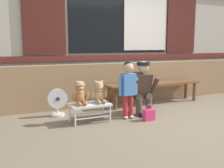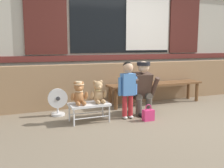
{
  "view_description": "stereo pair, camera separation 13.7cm",
  "coord_description": "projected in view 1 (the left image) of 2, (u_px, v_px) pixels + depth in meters",
  "views": [
    {
      "loc": [
        -2.62,
        -3.46,
        1.23
      ],
      "look_at": [
        -0.77,
        0.61,
        0.55
      ],
      "focal_mm": 41.52,
      "sensor_mm": 36.0,
      "label": 1
    },
    {
      "loc": [
        -2.5,
        -3.52,
        1.23
      ],
      "look_at": [
        -0.77,
        0.61,
        0.55
      ],
      "focal_mm": 41.52,
      "sensor_mm": 36.0,
      "label": 2
    }
  ],
  "objects": [
    {
      "name": "child_standing",
      "position": [
        128.0,
        84.0,
        4.29
      ],
      "size": [
        0.35,
        0.18,
        0.96
      ],
      "color": "#B7282D",
      "rests_on": "ground"
    },
    {
      "name": "floor_fan",
      "position": [
        58.0,
        103.0,
        4.48
      ],
      "size": [
        0.34,
        0.24,
        0.48
      ],
      "color": "silver",
      "rests_on": "ground"
    },
    {
      "name": "teddy_bear_with_hat",
      "position": [
        80.0,
        94.0,
        4.04
      ],
      "size": [
        0.28,
        0.27,
        0.36
      ],
      "color": "#A86B3D",
      "rests_on": "small_display_bench"
    },
    {
      "name": "teddy_bear_plain",
      "position": [
        99.0,
        93.0,
        4.17
      ],
      "size": [
        0.28,
        0.26,
        0.36
      ],
      "color": "tan",
      "rests_on": "small_display_bench"
    },
    {
      "name": "ground_plane",
      "position": [
        168.0,
        118.0,
        4.37
      ],
      "size": [
        60.0,
        60.0,
        0.0
      ],
      "primitive_type": "plane",
      "color": "#756651"
    },
    {
      "name": "wooden_bench_long",
      "position": [
        154.0,
        86.0,
        5.44
      ],
      "size": [
        2.1,
        0.4,
        0.44
      ],
      "color": "brown",
      "rests_on": "ground"
    },
    {
      "name": "adult_crouching",
      "position": [
        142.0,
        87.0,
        4.59
      ],
      "size": [
        0.5,
        0.49,
        0.95
      ],
      "color": "#4C473D",
      "rests_on": "ground"
    },
    {
      "name": "shop_facade",
      "position": [
        119.0,
        19.0,
        5.85
      ],
      "size": [
        7.81,
        0.26,
        3.59
      ],
      "color": "#B7B2A3",
      "rests_on": "ground"
    },
    {
      "name": "handbag_on_ground",
      "position": [
        149.0,
        115.0,
        4.24
      ],
      "size": [
        0.18,
        0.11,
        0.27
      ],
      "color": "#E53370",
      "rests_on": "ground"
    },
    {
      "name": "small_display_bench",
      "position": [
        90.0,
        106.0,
        4.13
      ],
      "size": [
        0.64,
        0.36,
        0.3
      ],
      "color": "silver",
      "rests_on": "ground"
    },
    {
      "name": "brick_low_wall",
      "position": [
        129.0,
        82.0,
        5.59
      ],
      "size": [
        7.65,
        0.25,
        0.85
      ],
      "primitive_type": "cube",
      "color": "#997551",
      "rests_on": "ground"
    }
  ]
}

